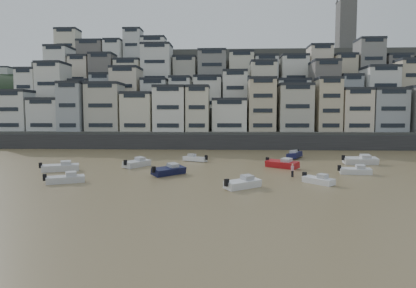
# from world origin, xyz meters

# --- Properties ---
(ground) EXTENTS (400.00, 400.00, 0.00)m
(ground) POSITION_xyz_m (0.00, 0.00, 0.00)
(ground) COLOR #927C4F
(ground) RESTS_ON ground
(harbor_wall) EXTENTS (140.00, 3.00, 3.50)m
(harbor_wall) POSITION_xyz_m (10.00, 65.00, 1.75)
(harbor_wall) COLOR #38383A
(harbor_wall) RESTS_ON ground
(hillside) EXTENTS (141.04, 66.00, 50.00)m
(hillside) POSITION_xyz_m (14.73, 104.84, 13.01)
(hillside) COLOR #4C4C47
(hillside) RESTS_ON ground
(boat_a) EXTENTS (4.90, 4.53, 1.37)m
(boat_a) POSITION_xyz_m (12.52, 17.88, 0.69)
(boat_a) COLOR white
(boat_a) RESTS_ON ground
(boat_b) EXTENTS (3.85, 4.26, 1.18)m
(boat_b) POSITION_xyz_m (21.61, 20.97, 0.59)
(boat_b) COLOR white
(boat_b) RESTS_ON ground
(boat_c) EXTENTS (4.95, 5.33, 1.50)m
(boat_c) POSITION_xyz_m (2.85, 26.58, 0.75)
(boat_c) COLOR #121539
(boat_c) RESTS_ON ground
(boat_d) EXTENTS (4.71, 1.98, 1.25)m
(boat_d) POSITION_xyz_m (28.53, 28.51, 0.62)
(boat_d) COLOR silver
(boat_d) RESTS_ON ground
(boat_e) EXTENTS (5.59, 5.14, 1.56)m
(boat_e) POSITION_xyz_m (19.30, 34.24, 0.78)
(boat_e) COLOR #B2151B
(boat_e) RESTS_ON ground
(boat_f) EXTENTS (4.18, 5.73, 1.51)m
(boat_f) POSITION_xyz_m (-3.39, 34.18, 0.75)
(boat_f) COLOR silver
(boat_f) RESTS_ON ground
(boat_g) EXTENTS (6.06, 2.16, 1.64)m
(boat_g) POSITION_xyz_m (32.86, 38.85, 0.82)
(boat_g) COLOR silver
(boat_g) RESTS_ON ground
(boat_h) EXTENTS (4.97, 3.49, 1.30)m
(boat_h) POSITION_xyz_m (5.17, 41.61, 0.65)
(boat_h) COLOR white
(boat_h) RESTS_ON ground
(boat_i) EXTENTS (4.29, 6.35, 1.66)m
(boat_i) POSITION_xyz_m (23.63, 47.33, 0.83)
(boat_i) COLOR #151743
(boat_i) RESTS_ON ground
(boat_j) EXTENTS (5.01, 3.50, 1.31)m
(boat_j) POSITION_xyz_m (-8.70, 20.06, 0.66)
(boat_j) COLOR silver
(boat_j) RESTS_ON ground
(boat_k) EXTENTS (5.87, 3.86, 1.53)m
(boat_k) POSITION_xyz_m (-13.47, 29.21, 0.76)
(boat_k) COLOR silver
(boat_k) RESTS_ON ground
(person_pink) EXTENTS (0.44, 0.44, 1.74)m
(person_pink) POSITION_xyz_m (19.43, 25.90, 0.87)
(person_pink) COLOR #C38A99
(person_pink) RESTS_ON ground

